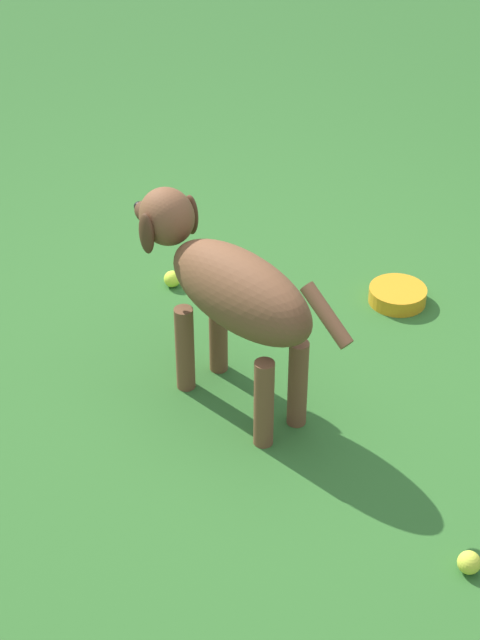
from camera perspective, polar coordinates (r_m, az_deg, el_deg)
name	(u,v)px	position (r m, az deg, el deg)	size (l,w,h in m)	color
ground	(248,360)	(3.61, 0.46, -2.23)	(14.00, 14.00, 0.00)	#2D6026
dog	(228,287)	(3.19, -0.69, 1.87)	(0.42, 0.94, 0.66)	brown
tennis_ball_1	(469,563)	(2.94, 12.69, -13.09)	(0.07, 0.07, 0.07)	#CBD13A
tennis_ball_2	(172,279)	(3.99, -3.81, 2.31)	(0.07, 0.07, 0.07)	#C7E236
water_bowl	(398,295)	(3.93, 8.80, 1.39)	(0.22, 0.22, 0.06)	orange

